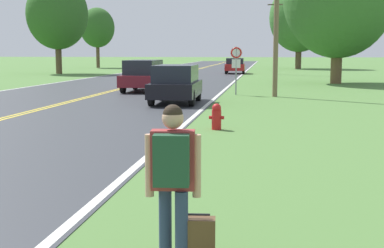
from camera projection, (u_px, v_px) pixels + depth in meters
name	position (u px, v px, depth m)	size (l,w,h in m)	color
hitchhiker_person	(173.00, 169.00, 5.40)	(0.57, 0.42, 1.69)	navy
suitcase	(198.00, 242.00, 5.52)	(0.38, 0.22, 0.57)	brown
fire_hydrant	(217.00, 116.00, 15.18)	(0.43, 0.27, 0.74)	red
traffic_sign	(236.00, 59.00, 26.99)	(0.60, 0.10, 2.44)	gray
utility_pole_midground	(277.00, 0.00, 25.56)	(1.80, 0.24, 8.95)	brown
utility_pole_far	(277.00, 35.00, 50.41)	(1.80, 0.24, 7.14)	brown
tree_left_verge	(299.00, 18.00, 67.14)	(7.52, 7.52, 10.74)	brown
tree_behind_sign	(97.00, 28.00, 70.78)	(4.56, 4.56, 7.93)	brown
tree_far_back	(57.00, 14.00, 52.01)	(5.96, 5.96, 9.22)	brown
car_black_van_nearest	(176.00, 83.00, 22.76)	(1.97, 4.14, 1.63)	black
car_maroon_suv_approaching	(144.00, 75.00, 29.56)	(1.85, 4.35, 1.73)	black
car_red_suv_mid_near	(235.00, 65.00, 52.86)	(1.97, 3.98, 1.53)	black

